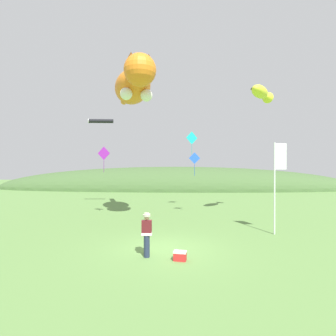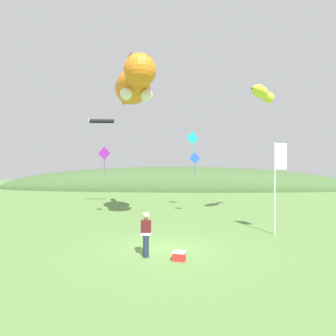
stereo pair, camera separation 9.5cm
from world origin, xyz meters
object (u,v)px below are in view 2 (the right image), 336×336
(kite_spool, at_px, (147,250))
(festival_banner_pole, at_px, (277,174))
(kite_giant_cat, at_px, (134,85))
(kite_fish_windsock, at_px, (262,93))
(kite_tube_streamer, at_px, (101,121))
(festival_attendant, at_px, (146,233))
(picnic_cooler, at_px, (179,256))
(kite_diamond_teal, at_px, (192,138))
(kite_diamond_blue, at_px, (195,159))
(kite_diamond_violet, at_px, (104,154))

(kite_spool, xyz_separation_m, festival_banner_pole, (6.61, 3.28, 3.11))
(kite_spool, bearing_deg, kite_giant_cat, 104.24)
(kite_fish_windsock, distance_m, kite_tube_streamer, 13.88)
(festival_attendant, relative_size, picnic_cooler, 3.28)
(festival_attendant, xyz_separation_m, kite_diamond_teal, (2.43, 12.20, 5.14))
(picnic_cooler, height_order, kite_fish_windsock, kite_fish_windsock)
(kite_tube_streamer, xyz_separation_m, kite_diamond_teal, (8.26, -1.00, -1.71))
(festival_attendant, relative_size, kite_diamond_teal, 0.88)
(festival_banner_pole, height_order, kite_tube_streamer, kite_tube_streamer)
(kite_diamond_blue, bearing_deg, kite_giant_cat, -152.67)
(kite_spool, distance_m, kite_tube_streamer, 15.91)
(kite_spool, xyz_separation_m, kite_tube_streamer, (-5.79, 12.67, 7.68))
(picnic_cooler, xyz_separation_m, kite_diamond_teal, (1.10, 12.52, 5.91))
(kite_fish_windsock, height_order, kite_diamond_violet, kite_fish_windsock)
(kite_tube_streamer, height_order, kite_diamond_violet, kite_tube_streamer)
(picnic_cooler, height_order, festival_banner_pole, festival_banner_pole)
(kite_diamond_violet, bearing_deg, kite_diamond_teal, 29.60)
(picnic_cooler, distance_m, kite_fish_windsock, 13.93)
(kite_diamond_teal, xyz_separation_m, kite_diamond_blue, (0.07, -2.69, -1.84))
(picnic_cooler, bearing_deg, kite_giant_cat, 112.08)
(kite_giant_cat, relative_size, kite_diamond_teal, 4.05)
(kite_spool, distance_m, festival_banner_pole, 8.01)
(festival_attendant, height_order, kite_spool, festival_attendant)
(kite_tube_streamer, bearing_deg, kite_diamond_blue, -23.89)
(kite_spool, xyz_separation_m, kite_giant_cat, (-1.72, 6.78, 9.09))
(picnic_cooler, bearing_deg, kite_spool, 148.38)
(picnic_cooler, bearing_deg, kite_tube_streamer, 117.90)
(kite_giant_cat, xyz_separation_m, kite_tube_streamer, (-4.06, 5.89, -1.40))
(festival_banner_pole, height_order, kite_diamond_blue, festival_banner_pole)
(picnic_cooler, bearing_deg, kite_diamond_teal, 84.98)
(kite_spool, distance_m, kite_diamond_blue, 10.21)
(festival_attendant, bearing_deg, kite_diamond_violet, 116.23)
(kite_diamond_teal, xyz_separation_m, kite_diamond_violet, (-6.59, -3.75, -1.51))
(festival_attendant, height_order, festival_banner_pole, festival_banner_pole)
(festival_banner_pole, bearing_deg, picnic_cooler, -141.81)
(festival_banner_pole, xyz_separation_m, kite_fish_windsock, (0.69, 4.92, 5.73))
(kite_diamond_blue, distance_m, kite_diamond_violet, 6.76)
(kite_spool, distance_m, picnic_cooler, 1.61)
(festival_attendant, distance_m, kite_giant_cat, 11.16)
(festival_banner_pole, bearing_deg, kite_giant_cat, 157.18)
(kite_diamond_teal, height_order, kite_diamond_violet, kite_diamond_teal)
(festival_attendant, height_order, picnic_cooler, festival_attendant)
(festival_attendant, bearing_deg, kite_diamond_blue, 75.26)
(festival_attendant, relative_size, kite_spool, 7.76)
(picnic_cooler, distance_m, kite_diamond_violet, 11.25)
(kite_tube_streamer, distance_m, kite_diamond_violet, 5.97)
(kite_spool, bearing_deg, festival_banner_pole, 26.35)
(festival_attendant, relative_size, kite_tube_streamer, 0.78)
(kite_diamond_blue, relative_size, kite_diamond_violet, 0.94)
(kite_giant_cat, bearing_deg, picnic_cooler, -67.92)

